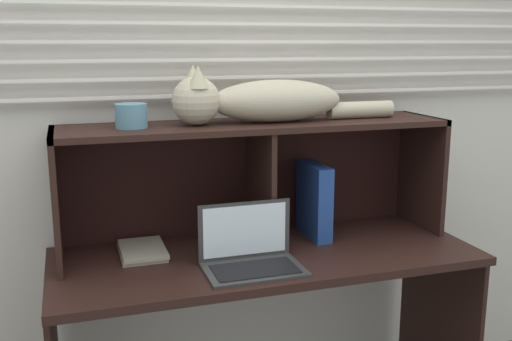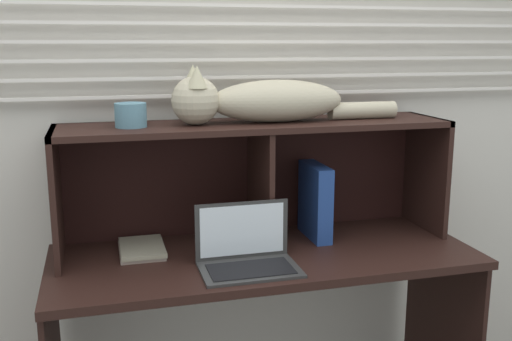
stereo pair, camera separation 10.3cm
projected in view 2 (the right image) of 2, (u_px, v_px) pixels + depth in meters
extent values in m
cube|color=beige|center=(242.00, 105.00, 2.36)|extent=(4.40, 0.04, 2.50)
cube|color=silver|center=(245.00, 94.00, 2.31)|extent=(3.49, 0.02, 0.01)
cube|color=silver|center=(245.00, 77.00, 2.29)|extent=(3.49, 0.02, 0.01)
cube|color=silver|center=(245.00, 59.00, 2.28)|extent=(3.49, 0.02, 0.01)
cube|color=silver|center=(245.00, 42.00, 2.26)|extent=(3.49, 0.02, 0.01)
cube|color=silver|center=(245.00, 24.00, 2.25)|extent=(3.49, 0.02, 0.01)
cube|color=silver|center=(245.00, 6.00, 2.24)|extent=(3.49, 0.02, 0.01)
cube|color=black|center=(265.00, 257.00, 2.16)|extent=(1.53, 0.60, 0.03)
cube|color=black|center=(442.00, 326.00, 2.43)|extent=(0.02, 0.54, 0.72)
cube|color=black|center=(256.00, 126.00, 2.17)|extent=(1.44, 0.33, 0.02)
cube|color=black|center=(56.00, 196.00, 2.04)|extent=(0.02, 0.33, 0.46)
cube|color=black|center=(426.00, 173.00, 2.40)|extent=(0.02, 0.33, 0.46)
cube|color=black|center=(260.00, 186.00, 2.23)|extent=(0.02, 0.31, 0.44)
cube|color=black|center=(245.00, 174.00, 2.37)|extent=(1.44, 0.01, 0.46)
ellipsoid|color=#B5AC91|center=(277.00, 101.00, 2.17)|extent=(0.50, 0.18, 0.15)
sphere|color=#B5AC91|center=(195.00, 101.00, 2.10)|extent=(0.17, 0.17, 0.17)
cone|color=#B5AE8D|center=(197.00, 77.00, 2.04)|extent=(0.08, 0.08, 0.08)
cone|color=#B4AE8C|center=(193.00, 75.00, 2.12)|extent=(0.08, 0.08, 0.08)
cylinder|color=#B5AC91|center=(362.00, 110.00, 2.27)|extent=(0.26, 0.06, 0.06)
cube|color=#323232|center=(250.00, 270.00, 1.98)|extent=(0.33, 0.22, 0.01)
cube|color=#323232|center=(242.00, 230.00, 2.06)|extent=(0.33, 0.01, 0.20)
cube|color=white|center=(242.00, 230.00, 2.05)|extent=(0.30, 0.00, 0.18)
cube|color=black|center=(251.00, 269.00, 1.97)|extent=(0.28, 0.15, 0.00)
cube|color=navy|center=(315.00, 201.00, 2.30)|extent=(0.06, 0.23, 0.29)
cube|color=gray|center=(141.00, 250.00, 2.16)|extent=(0.16, 0.23, 0.01)
cube|color=gray|center=(142.00, 247.00, 2.15)|extent=(0.16, 0.23, 0.01)
cylinder|color=teal|center=(131.00, 115.00, 2.05)|extent=(0.11, 0.11, 0.08)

